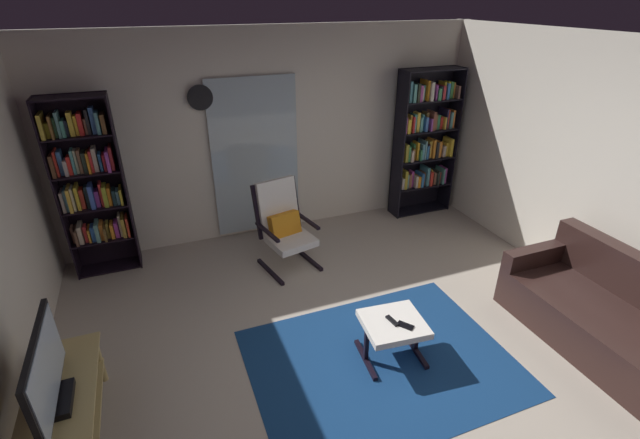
# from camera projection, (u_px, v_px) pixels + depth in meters

# --- Properties ---
(ground_plane) EXTENTS (7.02, 7.02, 0.00)m
(ground_plane) POSITION_uv_depth(u_px,v_px,m) (373.00, 371.00, 3.85)
(ground_plane) COLOR #B1A594
(wall_back) EXTENTS (5.60, 0.06, 2.60)m
(wall_back) POSITION_uv_depth(u_px,v_px,m) (273.00, 135.00, 5.67)
(wall_back) COLOR silver
(wall_back) RESTS_ON ground
(wall_right) EXTENTS (0.06, 6.00, 2.60)m
(wall_right) POSITION_uv_depth(u_px,v_px,m) (640.00, 188.00, 4.14)
(wall_right) COLOR silver
(wall_right) RESTS_ON ground
(glass_door_panel) EXTENTS (1.10, 0.01, 2.00)m
(glass_door_panel) POSITION_uv_depth(u_px,v_px,m) (256.00, 158.00, 5.64)
(glass_door_panel) COLOR silver
(area_rug) EXTENTS (2.27, 1.72, 0.01)m
(area_rug) POSITION_uv_depth(u_px,v_px,m) (381.00, 362.00, 3.94)
(area_rug) COLOR navy
(area_rug) RESTS_ON ground
(tv_stand) EXTENTS (0.46, 1.35, 0.47)m
(tv_stand) POSITION_uv_depth(u_px,v_px,m) (63.00, 422.00, 3.03)
(tv_stand) COLOR tan
(tv_stand) RESTS_ON ground
(television) EXTENTS (0.20, 0.89, 0.56)m
(television) POSITION_uv_depth(u_px,v_px,m) (47.00, 375.00, 2.86)
(television) COLOR black
(television) RESTS_ON tv_stand
(bookshelf_near_tv) EXTENTS (0.69, 0.30, 2.02)m
(bookshelf_near_tv) POSITION_uv_depth(u_px,v_px,m) (90.00, 184.00, 4.83)
(bookshelf_near_tv) COLOR black
(bookshelf_near_tv) RESTS_ON ground
(bookshelf_near_sofa) EXTENTS (0.88, 0.30, 2.04)m
(bookshelf_near_sofa) POSITION_uv_depth(u_px,v_px,m) (424.00, 139.00, 6.23)
(bookshelf_near_sofa) COLOR black
(bookshelf_near_sofa) RESTS_ON ground
(leather_sofa) EXTENTS (0.86, 1.84, 0.82)m
(leather_sofa) POSITION_uv_depth(u_px,v_px,m) (616.00, 320.00, 3.99)
(leather_sofa) COLOR #2F1C19
(leather_sofa) RESTS_ON ground
(lounge_armchair) EXTENTS (0.69, 0.75, 1.02)m
(lounge_armchair) POSITION_uv_depth(u_px,v_px,m) (284.00, 223.00, 5.16)
(lounge_armchair) COLOR black
(lounge_armchair) RESTS_ON ground
(ottoman) EXTENTS (0.57, 0.53, 0.40)m
(ottoman) POSITION_uv_depth(u_px,v_px,m) (393.00, 327.00, 3.86)
(ottoman) COLOR white
(ottoman) RESTS_ON ground
(tv_remote) EXTENTS (0.06, 0.15, 0.02)m
(tv_remote) POSITION_uv_depth(u_px,v_px,m) (392.00, 321.00, 3.82)
(tv_remote) COLOR black
(tv_remote) RESTS_ON ottoman
(cell_phone) EXTENTS (0.14, 0.15, 0.01)m
(cell_phone) POSITION_uv_depth(u_px,v_px,m) (405.00, 326.00, 3.77)
(cell_phone) COLOR black
(cell_phone) RESTS_ON ottoman
(wall_clock) EXTENTS (0.29, 0.03, 0.29)m
(wall_clock) POSITION_uv_depth(u_px,v_px,m) (200.00, 98.00, 5.08)
(wall_clock) COLOR silver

